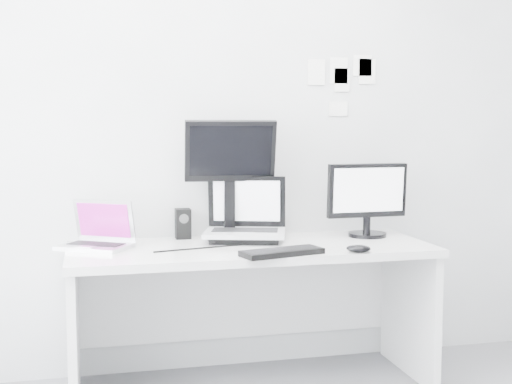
% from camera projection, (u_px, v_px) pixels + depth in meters
% --- Properties ---
extents(back_wall, '(3.60, 0.00, 3.60)m').
position_uv_depth(back_wall, '(236.00, 121.00, 3.75)').
color(back_wall, silver).
rests_on(back_wall, ground).
extents(desk, '(1.80, 0.70, 0.73)m').
position_uv_depth(desk, '(251.00, 317.00, 3.50)').
color(desk, silver).
rests_on(desk, ground).
extents(macbook, '(0.41, 0.38, 0.25)m').
position_uv_depth(macbook, '(94.00, 224.00, 3.36)').
color(macbook, silver).
rests_on(macbook, desk).
extents(speaker, '(0.09, 0.09, 0.16)m').
position_uv_depth(speaker, '(183.00, 224.00, 3.67)').
color(speaker, black).
rests_on(speaker, desk).
extents(dell_laptop, '(0.49, 0.42, 0.34)m').
position_uv_depth(dell_laptop, '(245.00, 209.00, 3.56)').
color(dell_laptop, '#AEB0B5').
rests_on(dell_laptop, desk).
extents(rear_monitor, '(0.48, 0.20, 0.64)m').
position_uv_depth(rear_monitor, '(230.00, 178.00, 3.64)').
color(rear_monitor, black).
rests_on(rear_monitor, desk).
extents(samsung_monitor, '(0.45, 0.22, 0.41)m').
position_uv_depth(samsung_monitor, '(368.00, 199.00, 3.72)').
color(samsung_monitor, black).
rests_on(samsung_monitor, desk).
extents(keyboard, '(0.41, 0.23, 0.03)m').
position_uv_depth(keyboard, '(282.00, 252.00, 3.21)').
color(keyboard, black).
rests_on(keyboard, desk).
extents(mouse, '(0.14, 0.11, 0.04)m').
position_uv_depth(mouse, '(358.00, 249.00, 3.27)').
color(mouse, black).
rests_on(mouse, desk).
extents(wall_note_0, '(0.10, 0.00, 0.14)m').
position_uv_depth(wall_note_0, '(316.00, 72.00, 3.82)').
color(wall_note_0, white).
rests_on(wall_note_0, back_wall).
extents(wall_note_1, '(0.09, 0.00, 0.13)m').
position_uv_depth(wall_note_1, '(342.00, 80.00, 3.86)').
color(wall_note_1, white).
rests_on(wall_note_1, back_wall).
extents(wall_note_2, '(0.10, 0.00, 0.14)m').
position_uv_depth(wall_note_2, '(367.00, 71.00, 3.89)').
color(wall_note_2, white).
rests_on(wall_note_2, back_wall).
extents(wall_note_3, '(0.11, 0.00, 0.08)m').
position_uv_depth(wall_note_3, '(338.00, 109.00, 3.87)').
color(wall_note_3, white).
rests_on(wall_note_3, back_wall).
extents(wall_note_4, '(0.10, 0.00, 0.14)m').
position_uv_depth(wall_note_4, '(339.00, 70.00, 3.85)').
color(wall_note_4, white).
rests_on(wall_note_4, back_wall).
extents(wall_note_5, '(0.11, 0.00, 0.12)m').
position_uv_depth(wall_note_5, '(362.00, 66.00, 3.88)').
color(wall_note_5, white).
rests_on(wall_note_5, back_wall).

